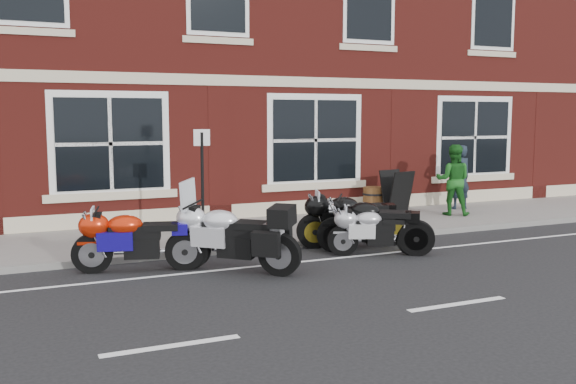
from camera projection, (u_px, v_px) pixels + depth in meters
name	position (u px, v px, depth m)	size (l,w,h in m)	color
ground	(351.00, 260.00, 11.57)	(80.00, 80.00, 0.00)	black
sidewalk	(284.00, 229.00, 14.29)	(30.00, 3.00, 0.12)	slate
kerb	(316.00, 242.00, 12.85)	(30.00, 0.16, 0.12)	slate
pub_building	(190.00, 7.00, 20.39)	(24.00, 12.00, 12.00)	maroon
moto_touring_silver	(231.00, 235.00, 10.64)	(1.80, 1.69, 1.53)	black
moto_sport_red	(136.00, 238.00, 10.64)	(2.13, 0.70, 0.98)	black
moto_sport_black	(350.00, 218.00, 12.64)	(2.23, 0.66, 1.01)	black
moto_sport_silver	(375.00, 230.00, 11.90)	(1.78, 0.78, 0.84)	black
moto_naked_black	(373.00, 224.00, 12.01)	(1.86, 1.40, 0.99)	black
pedestrian_left	(460.00, 177.00, 16.91)	(0.62, 0.40, 1.69)	#19232D
pedestrian_right	(453.00, 180.00, 15.89)	(0.85, 0.66, 1.75)	#1A5B1B
a_board_sign	(397.00, 193.00, 15.89)	(0.67, 0.45, 1.12)	black
barrel_planter	(374.00, 200.00, 16.28)	(0.59, 0.59, 0.66)	#472312
parking_sign	(202.00, 178.00, 12.25)	(0.31, 0.06, 2.21)	black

